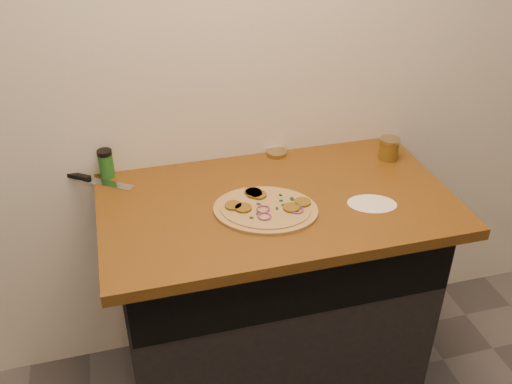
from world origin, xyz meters
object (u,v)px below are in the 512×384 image
object	(u,v)px
pizza	(265,208)
spice_shaker	(106,164)
salsa_jar	(389,149)
chefs_knife	(92,180)

from	to	relation	value
pizza	spice_shaker	distance (m)	0.61
salsa_jar	pizza	bearing A→B (deg)	-157.94
chefs_knife	salsa_jar	bearing A→B (deg)	-6.26
salsa_jar	spice_shaker	size ratio (longest dim) A/B	0.79
spice_shaker	pizza	bearing A→B (deg)	-36.29
pizza	spice_shaker	xyz separation A→B (m)	(-0.49, 0.36, 0.05)
salsa_jar	spice_shaker	xyz separation A→B (m)	(-1.04, 0.14, 0.01)
chefs_knife	spice_shaker	world-z (taller)	spice_shaker
pizza	chefs_knife	size ratio (longest dim) A/B	1.80
pizza	salsa_jar	xyz separation A→B (m)	(0.55, 0.22, 0.03)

